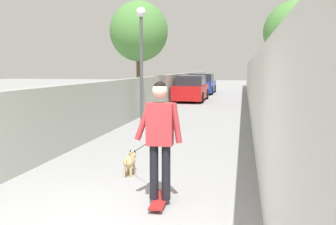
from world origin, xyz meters
TOP-DOWN VIEW (x-y plane):
  - ground_plane at (14.00, 0.00)m, footprint 80.00×80.00m
  - wall_left at (12.00, 2.36)m, footprint 48.00×0.30m
  - fence_right at (12.00, -2.36)m, footprint 48.00×0.30m
  - tree_left_mid at (13.00, 3.12)m, footprint 2.81×2.81m
  - tree_right_far at (7.50, -3.36)m, footprint 1.82×1.82m
  - lamp_post at (8.85, 1.81)m, footprint 0.36×0.36m
  - skateboard at (1.01, -0.73)m, footprint 0.81×0.23m
  - person_skateboarder at (1.01, -0.73)m, footprint 0.24×0.71m
  - dog at (2.32, 0.16)m, footprint 1.60×1.02m
  - car_near at (17.72, 1.21)m, footprint 4.40×1.80m
  - car_far at (24.04, 1.21)m, footprint 4.35×1.80m

SIDE VIEW (x-z plane):
  - ground_plane at x=14.00m, z-range 0.00..0.00m
  - skateboard at x=1.01m, z-range 0.03..0.11m
  - dog at x=2.32m, z-range -0.25..0.80m
  - car_far at x=24.04m, z-range -0.05..1.49m
  - car_near at x=17.72m, z-range -0.05..1.49m
  - wall_left at x=12.00m, z-range 0.00..1.61m
  - person_skateboarder at x=1.01m, z-range 0.23..1.99m
  - fence_right at x=12.00m, z-range 0.00..2.41m
  - lamp_post at x=8.85m, z-range 0.79..5.00m
  - tree_right_far at x=7.50m, z-range 1.02..5.03m
  - tree_left_mid at x=13.00m, z-range 1.14..6.35m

